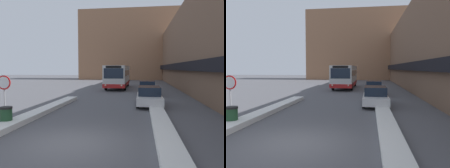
{
  "view_description": "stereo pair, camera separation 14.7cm",
  "coord_description": "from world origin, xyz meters",
  "views": [
    {
      "loc": [
        2.61,
        -7.74,
        2.84
      ],
      "look_at": [
        0.55,
        7.48,
        1.73
      ],
      "focal_mm": 35.0,
      "sensor_mm": 36.0,
      "label": 1
    },
    {
      "loc": [
        2.76,
        -7.72,
        2.84
      ],
      "look_at": [
        0.55,
        7.48,
        1.73
      ],
      "focal_mm": 35.0,
      "sensor_mm": 36.0,
      "label": 2
    }
  ],
  "objects": [
    {
      "name": "ground_plane",
      "position": [
        0.0,
        0.0,
        0.0
      ],
      "size": [
        160.0,
        160.0,
        0.0
      ],
      "primitive_type": "plane",
      "color": "#515156"
    },
    {
      "name": "building_row_right",
      "position": [
        9.98,
        24.0,
        5.39
      ],
      "size": [
        5.5,
        60.0,
        10.82
      ],
      "color": "brown",
      "rests_on": "ground_plane"
    },
    {
      "name": "building_backdrop_far",
      "position": [
        0.0,
        49.05,
        8.62
      ],
      "size": [
        26.0,
        8.0,
        17.25
      ],
      "color": "#996B4C",
      "rests_on": "ground_plane"
    },
    {
      "name": "snow_bank_left",
      "position": [
        -3.6,
        3.71,
        0.14
      ],
      "size": [
        0.9,
        15.12,
        0.28
      ],
      "color": "silver",
      "rests_on": "ground_plane"
    },
    {
      "name": "snow_bank_right",
      "position": [
        3.6,
        1.72,
        0.14
      ],
      "size": [
        0.9,
        16.29,
        0.27
      ],
      "color": "silver",
      "rests_on": "ground_plane"
    },
    {
      "name": "city_bus",
      "position": [
        -0.72,
        23.26,
        1.73
      ],
      "size": [
        2.73,
        10.44,
        3.19
      ],
      "color": "silver",
      "rests_on": "ground_plane"
    },
    {
      "name": "parked_car_front",
      "position": [
        3.2,
        9.11,
        0.72
      ],
      "size": [
        1.88,
        4.5,
        1.44
      ],
      "color": "silver",
      "rests_on": "ground_plane"
    },
    {
      "name": "parked_car_back",
      "position": [
        3.2,
        15.91,
        0.74
      ],
      "size": [
        1.8,
        4.46,
        1.49
      ],
      "color": "#B7B7BC",
      "rests_on": "ground_plane"
    },
    {
      "name": "stop_sign",
      "position": [
        -4.64,
        2.94,
        1.79
      ],
      "size": [
        0.76,
        0.08,
        2.46
      ],
      "color": "gray",
      "rests_on": "ground_plane"
    },
    {
      "name": "trash_bin",
      "position": [
        -3.97,
        2.04,
        0.48
      ],
      "size": [
        0.59,
        0.59,
        0.95
      ],
      "color": "#234C2D",
      "rests_on": "ground_plane"
    }
  ]
}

